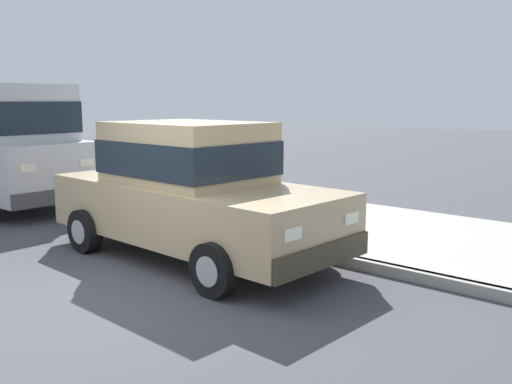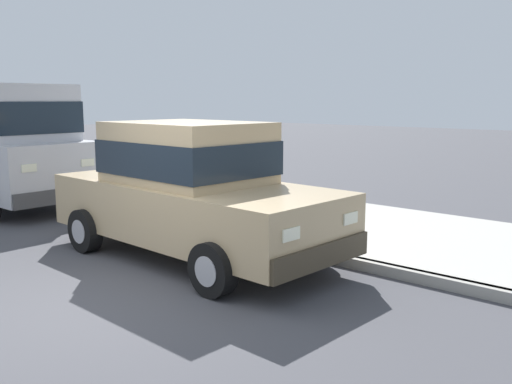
{
  "view_description": "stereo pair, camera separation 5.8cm",
  "coord_description": "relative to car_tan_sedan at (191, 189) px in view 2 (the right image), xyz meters",
  "views": [
    {
      "loc": [
        -3.13,
        -5.19,
        2.22
      ],
      "look_at": [
        3.14,
        0.27,
        0.85
      ],
      "focal_mm": 39.25,
      "sensor_mm": 36.0,
      "label": 1
    },
    {
      "loc": [
        -3.09,
        -5.23,
        2.22
      ],
      "look_at": [
        3.14,
        0.27,
        0.85
      ],
      "focal_mm": 39.25,
      "sensor_mm": 36.0,
      "label": 2
    }
  ],
  "objects": [
    {
      "name": "ground_plane",
      "position": [
        -2.12,
        -0.59,
        -0.98
      ],
      "size": [
        80.0,
        80.0,
        0.0
      ],
      "primitive_type": "plane",
      "color": "#424247"
    },
    {
      "name": "sidewalk",
      "position": [
        2.88,
        -0.59,
        -0.91
      ],
      "size": [
        3.6,
        64.0,
        0.14
      ],
      "primitive_type": "cube",
      "color": "#A8A59E",
      "rests_on": "ground"
    },
    {
      "name": "curb",
      "position": [
        1.08,
        -0.59,
        -0.91
      ],
      "size": [
        0.16,
        64.0,
        0.14
      ],
      "primitive_type": "cube",
      "color": "gray",
      "rests_on": "ground"
    },
    {
      "name": "dog_tan",
      "position": [
        2.49,
        -0.72,
        -0.55
      ],
      "size": [
        0.74,
        0.33,
        0.49
      ],
      "color": "tan",
      "rests_on": "sidewalk"
    },
    {
      "name": "car_tan_sedan",
      "position": [
        0.0,
        0.0,
        0.0
      ],
      "size": [
        2.14,
        4.66,
        1.92
      ],
      "color": "tan",
      "rests_on": "ground"
    }
  ]
}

